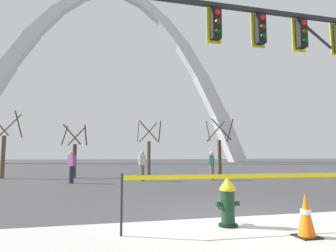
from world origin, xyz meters
name	(u,v)px	position (x,y,z in m)	size (l,w,h in m)	color
ground_plane	(227,216)	(0.00, 0.00, 0.00)	(240.00, 240.00, 0.00)	#3D3D3F
fire_hydrant	(228,201)	(-0.39, -0.90, 0.47)	(0.46, 0.48, 0.99)	black
caution_tape_barrier	(251,191)	(-0.07, -1.22, 0.70)	(4.72, 0.22, 1.04)	#232326
traffic_cone_by_hydrant	(306,215)	(0.53, -1.91, 0.36)	(0.36, 0.36, 0.73)	black
traffic_signal_gantry	(314,55)	(3.58, 1.26, 4.40)	(7.82, 0.44, 6.00)	#232326
monument_arch	(112,81)	(0.00, 55.10, 16.82)	(59.43, 3.02, 37.66)	silver
tree_far_left	(3,148)	(-8.27, 13.49, 1.79)	(1.86, 1.87, 4.02)	brown
tree_left_mid	(74,154)	(-4.12, 12.98, 1.44)	(1.51, 1.52, 3.24)	#473323
tree_center_left	(149,152)	(0.56, 13.20, 1.62)	(1.69, 1.70, 3.64)	brown
tree_center_right	(219,151)	(4.93, 11.65, 1.64)	(1.72, 1.73, 3.70)	#473323
pedestrian_walking_left	(142,166)	(-0.41, 9.65, 0.82)	(0.35, 0.22, 1.59)	brown
pedestrian_standing_center	(72,166)	(-3.98, 9.15, 0.82)	(0.38, 0.38, 1.59)	#232847
pedestrian_walking_right	(212,165)	(3.46, 9.35, 0.82)	(0.35, 0.39, 1.59)	brown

